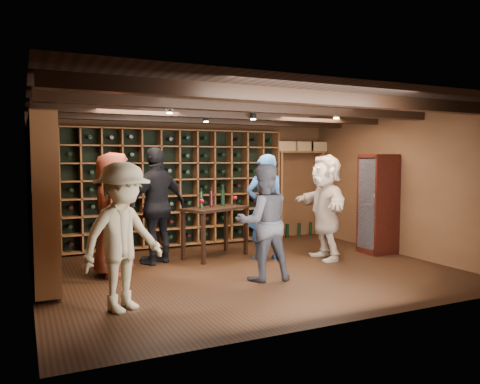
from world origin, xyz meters
name	(u,v)px	position (x,y,z in m)	size (l,w,h in m)	color
ground	(247,270)	(0.00, 0.00, 0.00)	(6.00, 6.00, 0.00)	black
room_shell	(246,111)	(0.00, 0.05, 2.42)	(6.00, 6.00, 6.00)	#4F301B
wine_rack_back	(169,188)	(-0.52, 2.33, 1.15)	(4.65, 0.30, 2.20)	brown
wine_rack_left	(42,198)	(-2.83, 0.82, 1.15)	(0.30, 2.65, 2.20)	brown
crate_shelf	(300,165)	(2.41, 2.32, 1.57)	(1.20, 0.32, 2.07)	brown
display_cabinet	(378,206)	(2.71, 0.20, 0.86)	(0.55, 0.50, 1.75)	black
man_blue_shirt	(265,207)	(0.63, 0.60, 0.89)	(0.65, 0.43, 1.78)	navy
man_grey_suit	(263,222)	(-0.05, -0.60, 0.81)	(0.79, 0.61, 1.62)	black
guest_red_floral	(113,214)	(-1.89, 0.55, 0.90)	(0.88, 0.57, 1.79)	maroon
guest_woman_black	(157,206)	(-1.10, 1.05, 0.94)	(1.11, 0.46, 1.89)	black
guest_khaki	(123,237)	(-2.08, -1.11, 0.83)	(1.07, 0.62, 1.66)	gray
guest_beige	(326,207)	(1.56, 0.18, 0.89)	(1.64, 0.52, 1.77)	tan
tasting_table	(215,213)	(-0.08, 1.09, 0.77)	(1.29, 1.00, 1.15)	black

